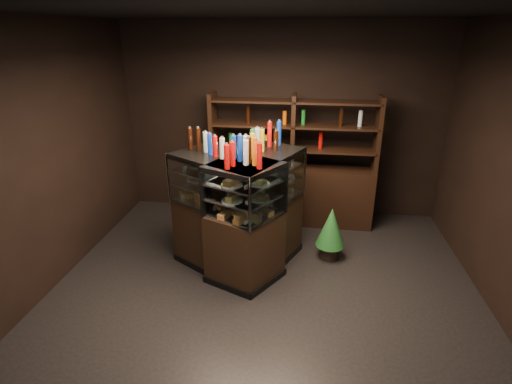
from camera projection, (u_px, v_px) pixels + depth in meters
The scene contains 7 objects.
ground at pixel (263, 298), 4.56m from camera, with size 5.00×5.00×0.00m, color black.
room_shell at pixel (264, 132), 3.83m from camera, with size 5.02×5.02×3.01m.
display_case at pixel (242, 232), 5.01m from camera, with size 1.70×1.52×1.49m.
food_display at pixel (241, 185), 4.77m from camera, with size 1.27×1.21×0.46m.
bottles_top at pixel (241, 145), 4.59m from camera, with size 1.11×1.07×0.30m.
potted_conifer at pixel (331, 226), 5.21m from camera, with size 0.38×0.38×0.82m.
back_shelving at pixel (291, 186), 6.19m from camera, with size 2.48×0.44×2.00m.
Camera 1 is at (0.40, -3.75, 2.85)m, focal length 28.00 mm.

